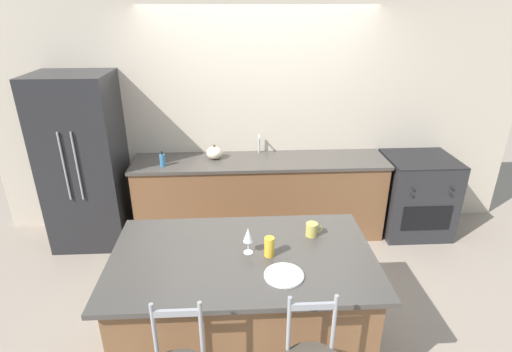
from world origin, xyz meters
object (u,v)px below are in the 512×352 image
object	(u,v)px
refrigerator	(84,162)
pumpkin_decoration	(214,153)
oven_range	(415,195)
coffee_mug	(312,229)
wine_glass	(248,235)
soap_bottle	(162,160)
tumbler_cup	(269,247)
dinner_plate	(284,275)

from	to	relation	value
refrigerator	pumpkin_decoration	distance (m)	1.39
oven_range	coffee_mug	bearing A→B (deg)	-135.00
refrigerator	coffee_mug	world-z (taller)	refrigerator
refrigerator	oven_range	xyz separation A→B (m)	(3.70, -0.01, -0.48)
wine_glass	coffee_mug	distance (m)	0.53
wine_glass	soap_bottle	xyz separation A→B (m)	(-0.85, 1.63, -0.06)
coffee_mug	tumbler_cup	bearing A→B (deg)	-144.78
coffee_mug	dinner_plate	bearing A→B (deg)	-119.44
pumpkin_decoration	tumbler_cup	bearing A→B (deg)	-76.45
pumpkin_decoration	soap_bottle	world-z (taller)	soap_bottle
tumbler_cup	pumpkin_decoration	xyz separation A→B (m)	(-0.45, 1.87, 0.01)
oven_range	wine_glass	distance (m)	2.71
oven_range	tumbler_cup	distance (m)	2.62
pumpkin_decoration	soap_bottle	distance (m)	0.57
oven_range	dinner_plate	world-z (taller)	dinner_plate
refrigerator	oven_range	distance (m)	3.73
dinner_plate	pumpkin_decoration	bearing A→B (deg)	104.07
refrigerator	tumbler_cup	size ratio (longest dim) A/B	13.25
coffee_mug	refrigerator	bearing A→B (deg)	144.93
coffee_mug	pumpkin_decoration	size ratio (longest dim) A/B	0.69
oven_range	wine_glass	xyz separation A→B (m)	(-2.01, -1.72, 0.59)
oven_range	tumbler_cup	xyz separation A→B (m)	(-1.86, -1.76, 0.52)
coffee_mug	tumbler_cup	xyz separation A→B (m)	(-0.34, -0.24, 0.02)
refrigerator	wine_glass	size ratio (longest dim) A/B	9.51
coffee_mug	oven_range	bearing A→B (deg)	45.00
wine_glass	pumpkin_decoration	bearing A→B (deg)	99.55
coffee_mug	tumbler_cup	distance (m)	0.42
wine_glass	coffee_mug	size ratio (longest dim) A/B	1.61
refrigerator	dinner_plate	world-z (taller)	refrigerator
wine_glass	coffee_mug	world-z (taller)	wine_glass
refrigerator	soap_bottle	xyz separation A→B (m)	(0.85, -0.10, 0.05)
refrigerator	oven_range	bearing A→B (deg)	-0.14
pumpkin_decoration	soap_bottle	bearing A→B (deg)	-160.42
dinner_plate	wine_glass	bearing A→B (deg)	128.67
oven_range	pumpkin_decoration	world-z (taller)	pumpkin_decoration
dinner_plate	tumbler_cup	distance (m)	0.25
wine_glass	coffee_mug	xyz separation A→B (m)	(0.48, 0.20, -0.09)
refrigerator	coffee_mug	bearing A→B (deg)	-35.07
dinner_plate	pumpkin_decoration	world-z (taller)	pumpkin_decoration
soap_bottle	refrigerator	bearing A→B (deg)	173.59
pumpkin_decoration	soap_bottle	size ratio (longest dim) A/B	1.07
oven_range	soap_bottle	xyz separation A→B (m)	(-2.85, -0.09, 0.53)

